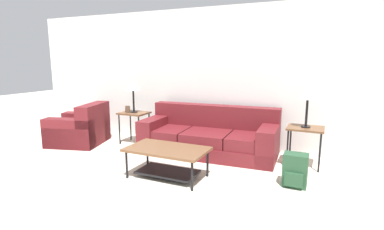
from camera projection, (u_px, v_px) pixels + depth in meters
The scene contains 10 objects.
wall_back at pixel (226, 78), 5.59m from camera, with size 9.03×0.06×2.60m.
couch at pixel (209, 137), 5.30m from camera, with size 2.40×1.11×0.82m.
armchair at pixel (80, 129), 5.90m from camera, with size 1.16×1.15×0.80m.
coffee_table at pixel (167, 156), 4.18m from camera, with size 1.13×0.65×0.43m.
side_table_left at pixel (134, 116), 5.88m from camera, with size 0.54×0.44×0.62m.
side_table_right at pixel (305, 132), 4.58m from camera, with size 0.54×0.44×0.62m.
table_lamp_left at pixel (133, 86), 5.77m from camera, with size 0.28×0.28×0.66m.
table_lamp_right at pixel (308, 93), 4.47m from camera, with size 0.28×0.28×0.66m.
backpack at pixel (295, 170), 3.91m from camera, with size 0.31×0.30×0.44m.
picture_frame at pixel (128, 109), 5.84m from camera, with size 0.10×0.04×0.13m.
Camera 1 is at (1.76, -0.63, 1.64)m, focal length 28.00 mm.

